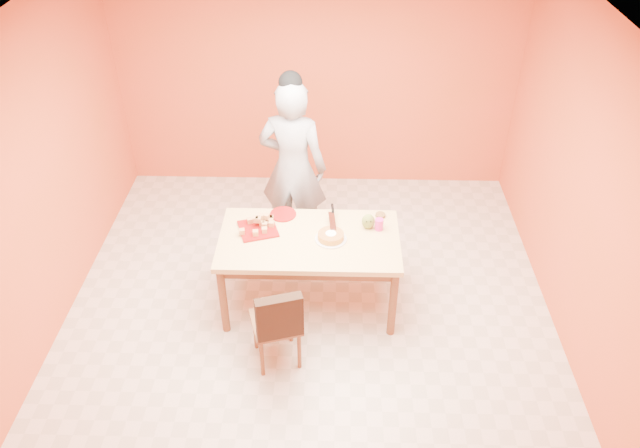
{
  "coord_description": "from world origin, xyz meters",
  "views": [
    {
      "loc": [
        0.22,
        -4.09,
        4.1
      ],
      "look_at": [
        0.1,
        0.3,
        0.9
      ],
      "focal_mm": 35.0,
      "sensor_mm": 36.0,
      "label": 1
    }
  ],
  "objects_px": {
    "dining_chair": "(275,322)",
    "pastry_platter": "(258,229)",
    "checker_tin": "(380,215)",
    "person": "(293,168)",
    "magenta_glass": "(379,224)",
    "red_dinner_plate": "(283,214)",
    "dining_table": "(309,247)",
    "sponge_cake": "(331,236)",
    "egg_ornament": "(368,221)"
  },
  "relations": [
    {
      "from": "dining_chair",
      "to": "egg_ornament",
      "type": "xyz_separation_m",
      "value": [
        0.78,
        0.89,
        0.39
      ]
    },
    {
      "from": "dining_table",
      "to": "egg_ornament",
      "type": "relative_size",
      "value": 10.8
    },
    {
      "from": "person",
      "to": "pastry_platter",
      "type": "bearing_deg",
      "value": 81.64
    },
    {
      "from": "checker_tin",
      "to": "red_dinner_plate",
      "type": "bearing_deg",
      "value": 180.0
    },
    {
      "from": "red_dinner_plate",
      "to": "pastry_platter",
      "type": "bearing_deg",
      "value": -131.31
    },
    {
      "from": "magenta_glass",
      "to": "checker_tin",
      "type": "distance_m",
      "value": 0.21
    },
    {
      "from": "pastry_platter",
      "to": "egg_ornament",
      "type": "xyz_separation_m",
      "value": [
        0.99,
        0.05,
        0.06
      ]
    },
    {
      "from": "person",
      "to": "checker_tin",
      "type": "relative_size",
      "value": 20.2
    },
    {
      "from": "magenta_glass",
      "to": "person",
      "type": "bearing_deg",
      "value": 136.9
    },
    {
      "from": "pastry_platter",
      "to": "sponge_cake",
      "type": "height_order",
      "value": "sponge_cake"
    },
    {
      "from": "person",
      "to": "magenta_glass",
      "type": "relative_size",
      "value": 17.11
    },
    {
      "from": "checker_tin",
      "to": "egg_ornament",
      "type": "bearing_deg",
      "value": -123.25
    },
    {
      "from": "red_dinner_plate",
      "to": "magenta_glass",
      "type": "bearing_deg",
      "value": -12.89
    },
    {
      "from": "sponge_cake",
      "to": "checker_tin",
      "type": "bearing_deg",
      "value": 38.65
    },
    {
      "from": "person",
      "to": "checker_tin",
      "type": "distance_m",
      "value": 1.02
    },
    {
      "from": "dining_chair",
      "to": "red_dinner_plate",
      "type": "relative_size",
      "value": 3.49
    },
    {
      "from": "dining_chair",
      "to": "pastry_platter",
      "type": "relative_size",
      "value": 2.63
    },
    {
      "from": "dining_chair",
      "to": "checker_tin",
      "type": "xyz_separation_m",
      "value": [
        0.9,
        1.07,
        0.33
      ]
    },
    {
      "from": "dining_table",
      "to": "checker_tin",
      "type": "height_order",
      "value": "checker_tin"
    },
    {
      "from": "person",
      "to": "checker_tin",
      "type": "xyz_separation_m",
      "value": [
        0.84,
        -0.56,
        -0.15
      ]
    },
    {
      "from": "person",
      "to": "red_dinner_plate",
      "type": "height_order",
      "value": "person"
    },
    {
      "from": "dining_table",
      "to": "dining_chair",
      "type": "xyz_separation_m",
      "value": [
        -0.25,
        -0.72,
        -0.22
      ]
    },
    {
      "from": "dining_table",
      "to": "person",
      "type": "relative_size",
      "value": 0.86
    },
    {
      "from": "dining_chair",
      "to": "pastry_platter",
      "type": "height_order",
      "value": "dining_chair"
    },
    {
      "from": "pastry_platter",
      "to": "checker_tin",
      "type": "xyz_separation_m",
      "value": [
        1.11,
        0.24,
        0.0
      ]
    },
    {
      "from": "pastry_platter",
      "to": "checker_tin",
      "type": "relative_size",
      "value": 3.54
    },
    {
      "from": "sponge_cake",
      "to": "person",
      "type": "bearing_deg",
      "value": 112.65
    },
    {
      "from": "magenta_glass",
      "to": "egg_ornament",
      "type": "bearing_deg",
      "value": 171.06
    },
    {
      "from": "dining_chair",
      "to": "checker_tin",
      "type": "relative_size",
      "value": 9.28
    },
    {
      "from": "pastry_platter",
      "to": "person",
      "type": "bearing_deg",
      "value": 71.41
    },
    {
      "from": "sponge_cake",
      "to": "egg_ornament",
      "type": "height_order",
      "value": "egg_ornament"
    },
    {
      "from": "person",
      "to": "egg_ornament",
      "type": "relative_size",
      "value": 12.52
    },
    {
      "from": "dining_table",
      "to": "checker_tin",
      "type": "bearing_deg",
      "value": 28.45
    },
    {
      "from": "red_dinner_plate",
      "to": "magenta_glass",
      "type": "relative_size",
      "value": 2.26
    },
    {
      "from": "egg_ornament",
      "to": "dining_chair",
      "type": "bearing_deg",
      "value": -154.34
    },
    {
      "from": "pastry_platter",
      "to": "checker_tin",
      "type": "distance_m",
      "value": 1.14
    },
    {
      "from": "dining_table",
      "to": "dining_chair",
      "type": "distance_m",
      "value": 0.8
    },
    {
      "from": "dining_table",
      "to": "person",
      "type": "xyz_separation_m",
      "value": [
        -0.2,
        0.91,
        0.26
      ]
    },
    {
      "from": "dining_chair",
      "to": "person",
      "type": "xyz_separation_m",
      "value": [
        0.06,
        1.64,
        0.49
      ]
    },
    {
      "from": "dining_table",
      "to": "red_dinner_plate",
      "type": "bearing_deg",
      "value": 126.28
    },
    {
      "from": "person",
      "to": "sponge_cake",
      "type": "distance_m",
      "value": 1.01
    },
    {
      "from": "dining_table",
      "to": "pastry_platter",
      "type": "xyz_separation_m",
      "value": [
        -0.46,
        0.11,
        0.1
      ]
    },
    {
      "from": "dining_table",
      "to": "red_dinner_plate",
      "type": "height_order",
      "value": "red_dinner_plate"
    },
    {
      "from": "dining_table",
      "to": "checker_tin",
      "type": "relative_size",
      "value": 17.42
    },
    {
      "from": "magenta_glass",
      "to": "dining_table",
      "type": "bearing_deg",
      "value": -166.54
    },
    {
      "from": "person",
      "to": "red_dinner_plate",
      "type": "distance_m",
      "value": 0.59
    },
    {
      "from": "dining_chair",
      "to": "red_dinner_plate",
      "type": "distance_m",
      "value": 1.12
    },
    {
      "from": "dining_table",
      "to": "magenta_glass",
      "type": "xyz_separation_m",
      "value": [
        0.62,
        0.15,
        0.15
      ]
    },
    {
      "from": "magenta_glass",
      "to": "checker_tin",
      "type": "height_order",
      "value": "magenta_glass"
    },
    {
      "from": "person",
      "to": "dining_table",
      "type": "bearing_deg",
      "value": 112.32
    }
  ]
}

